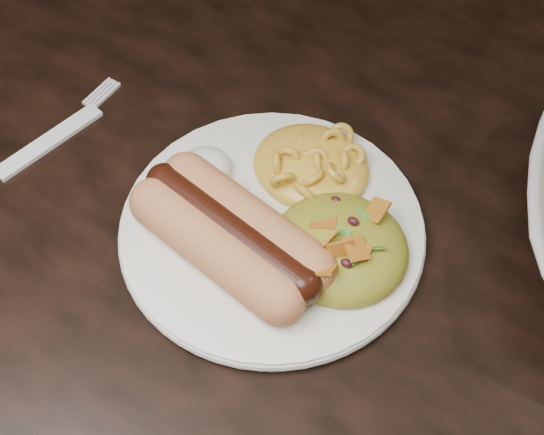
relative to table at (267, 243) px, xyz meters
The scene contains 7 objects.
table is the anchor object (origin of this frame).
plate 0.11m from the table, 51.38° to the right, with size 0.23×0.23×0.01m, color white.
hotdog 0.15m from the table, 74.50° to the right, with size 0.14×0.09×0.04m.
mac_and_cheese 0.13m from the table, 31.57° to the left, with size 0.09×0.08×0.04m, color yellow.
sour_cream 0.13m from the table, 139.65° to the right, with size 0.04×0.04×0.02m, color white.
taco_salad 0.15m from the table, 22.10° to the right, with size 0.10×0.10×0.04m.
fork 0.20m from the table, 157.67° to the right, with size 0.02×0.14×0.00m, color silver.
Camera 1 is at (0.23, -0.34, 1.27)m, focal length 55.00 mm.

